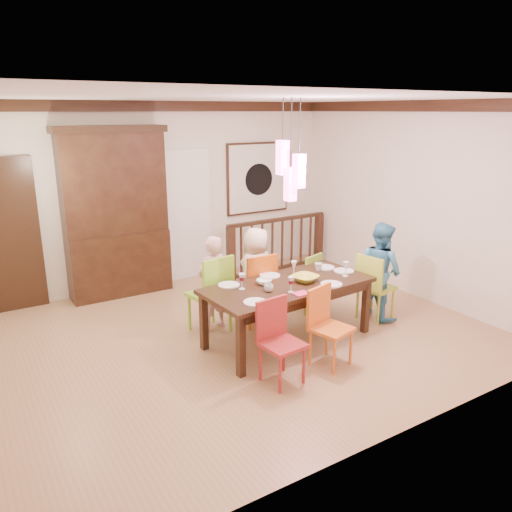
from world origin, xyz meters
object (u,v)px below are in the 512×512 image
dining_table (288,290)px  chair_far_left (209,288)px  china_hutch (116,213)px  balustrade (277,244)px  chair_end_right (377,282)px  person_far_left (212,284)px  person_far_mid (256,273)px  person_end_right (380,271)px

dining_table → chair_far_left: chair_far_left is taller
china_hutch → balustrade: bearing=-7.3°
balustrade → china_hutch: bearing=171.6°
chair_end_right → person_far_left: bearing=56.7°
chair_far_left → person_far_mid: 0.78m
chair_end_right → china_hutch: 3.94m
person_end_right → person_far_left: bearing=70.0°
person_far_mid → person_end_right: bearing=126.2°
person_far_left → chair_far_left: bearing=10.0°
china_hutch → person_far_left: 2.14m
balustrade → person_far_mid: 2.06m
person_far_left → person_end_right: (2.13, -0.83, 0.04)m
china_hutch → person_far_mid: 2.38m
chair_far_left → balustrade: 2.70m
chair_far_left → person_end_right: size_ratio=0.77×
person_far_left → balustrade: bearing=-156.8°
china_hutch → balustrade: (2.71, -0.35, -0.78)m
chair_end_right → china_hutch: (-2.66, 2.81, 0.75)m
chair_end_right → person_far_left: person_far_left is taller
balustrade → person_far_mid: (-1.38, -1.52, 0.13)m
china_hutch → person_far_mid: bearing=-54.6°
china_hutch → person_far_mid: china_hutch is taller
chair_end_right → person_end_right: bearing=-79.5°
chair_far_left → person_end_right: 2.34m
dining_table → person_far_left: bearing=124.7°
person_far_left → dining_table: bearing=114.3°
chair_end_right → person_far_left: (-2.04, 0.87, 0.10)m
dining_table → person_far_left: (-0.63, 0.79, -0.04)m
chair_end_right → person_far_mid: person_far_mid is taller
person_far_left → person_far_mid: 0.71m
china_hutch → person_end_right: (2.75, -2.78, -0.61)m
person_far_mid → person_end_right: person_end_right is taller
china_hutch → person_far_left: china_hutch is taller
dining_table → person_end_right: person_end_right is taller
dining_table → balustrade: size_ratio=1.07×
chair_far_left → china_hutch: china_hutch is taller
dining_table → person_end_right: bearing=-5.4°
dining_table → china_hutch: 3.07m
dining_table → person_end_right: (1.50, -0.04, 0.00)m
dining_table → chair_end_right: size_ratio=2.32×
person_far_left → china_hutch: bearing=-86.6°
dining_table → person_far_mid: 0.87m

